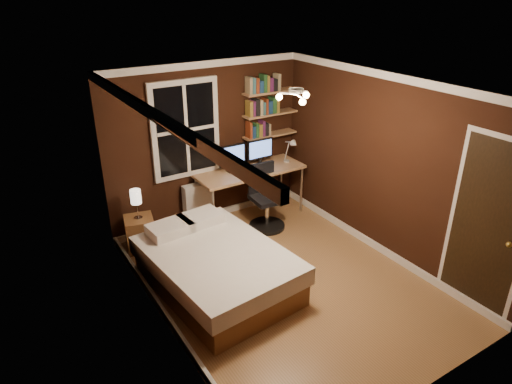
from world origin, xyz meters
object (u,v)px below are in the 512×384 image
monitor_right (260,152)px  desk_lamp (290,150)px  desk (250,173)px  nightstand (140,233)px  monitor_left (232,158)px  bedside_lamp (137,204)px  bed (216,268)px  radiator (198,204)px  office_chair (266,204)px

monitor_right → desk_lamp: desk_lamp is taller
desk → desk_lamp: bearing=-7.7°
desk_lamp → desk: bearing=172.3°
nightstand → monitor_left: size_ratio=1.07×
bedside_lamp → monitor_right: size_ratio=0.95×
bed → desk_lamp: bearing=26.8°
bed → bedside_lamp: 1.54m
radiator → monitor_right: (1.06, -0.14, 0.70)m
monitor_right → office_chair: monitor_right is taller
office_chair → monitor_right: bearing=70.9°
desk → office_chair: bearing=-85.5°
bed → nightstand: size_ratio=4.28×
bed → radiator: (0.53, 1.62, 0.06)m
nightstand → office_chair: office_chair is taller
bed → bedside_lamp: (-0.49, 1.40, 0.42)m
office_chair → bedside_lamp: bearing=171.9°
desk → monitor_right: 0.38m
bed → office_chair: (1.39, 0.99, 0.10)m
radiator → desk: 0.95m
monitor_left → office_chair: bearing=-58.3°
desk → desk_lamp: desk_lamp is taller
office_chair → bed: bearing=-140.3°
desk → monitor_right: bearing=20.0°
office_chair → desk: bearing=98.6°
bed → monitor_left: (1.09, 1.48, 0.76)m
desk_lamp → office_chair: bearing=-155.2°
bedside_lamp → radiator: (1.02, 0.22, -0.37)m
monitor_left → desk_lamp: 0.98m
monitor_left → monitor_right: 0.51m
bed → desk: 2.00m
desk → monitor_left: monitor_left is taller
bedside_lamp → monitor_left: 1.61m
desk → desk_lamp: (0.69, -0.09, 0.28)m
desk → radiator: bearing=164.6°
desk_lamp → office_chair: size_ratio=0.43×
desk → office_chair: (0.03, -0.40, -0.38)m
bedside_lamp → monitor_right: (2.09, 0.08, 0.34)m
office_chair → radiator: bearing=147.7°
bed → office_chair: bearing=30.1°
bed → monitor_left: size_ratio=4.56×
office_chair → nightstand: bearing=171.9°
bed → bedside_lamp: bedside_lamp is taller
monitor_left → desk_lamp: bearing=-10.6°
monitor_right → office_chair: (-0.21, -0.49, -0.66)m
nightstand → desk_lamp: bearing=10.7°
bed → desk: desk is taller
nightstand → office_chair: bearing=0.8°
nightstand → desk: size_ratio=0.28×
nightstand → monitor_right: bearing=15.2°
nightstand → desk_lamp: 2.66m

